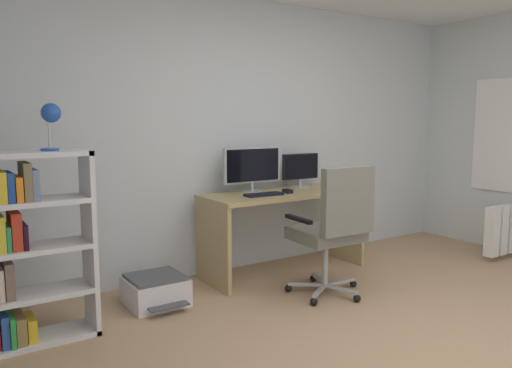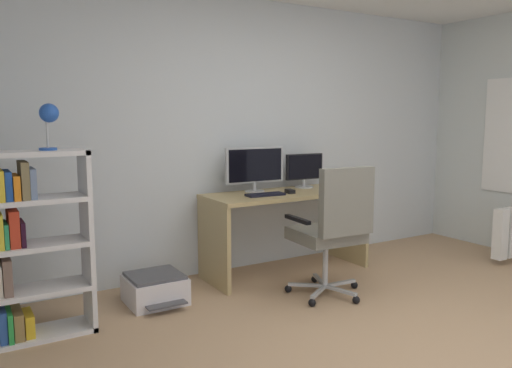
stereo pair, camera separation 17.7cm
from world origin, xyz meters
name	(u,v)px [view 1 (the left image)]	position (x,y,z in m)	size (l,w,h in m)	color
ground_plane	(447,362)	(0.00, 0.00, -0.01)	(5.37, 4.61, 0.02)	tan
wall_back	(238,136)	(0.00, 2.35, 1.25)	(5.37, 0.10, 2.51)	silver
desk	(284,213)	(0.23, 1.93, 0.56)	(1.53, 0.59, 0.75)	tan
monitor_main	(252,166)	(-0.02, 2.09, 0.99)	(0.58, 0.18, 0.40)	#B2B5B7
monitor_secondary	(300,168)	(0.54, 2.09, 0.94)	(0.40, 0.18, 0.33)	#B2B5B7
keyboard	(264,194)	(-0.05, 1.85, 0.76)	(0.34, 0.13, 0.02)	black
computer_mouse	(288,191)	(0.21, 1.85, 0.77)	(0.06, 0.10, 0.03)	black
office_chair	(334,225)	(0.16, 1.18, 0.59)	(0.63, 0.63, 1.06)	#B7BABC
bookshelf	(21,251)	(-2.04, 1.62, 0.61)	(0.71, 0.29, 1.22)	silver
desk_lamp	(51,117)	(-1.82, 1.62, 1.43)	(0.13, 0.12, 0.30)	blue
printer	(156,290)	(-1.08, 1.81, 0.11)	(0.43, 0.50, 0.23)	silver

